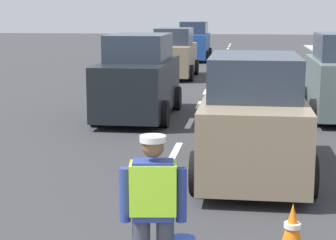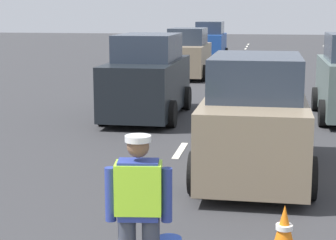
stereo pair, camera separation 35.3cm
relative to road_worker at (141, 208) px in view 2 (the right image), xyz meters
name	(u,v)px [view 2 (the right image)]	position (x,y,z in m)	size (l,w,h in m)	color
ground_plane	(225,81)	(-0.54, 18.54, -0.93)	(96.00, 96.00, 0.00)	#333335
lane_center_line	(231,71)	(-0.54, 22.74, -0.93)	(0.14, 46.40, 0.01)	silver
road_worker	(141,208)	(0.00, 0.00, 0.00)	(0.75, 0.44, 1.67)	#383D4C
traffic_cone_near	(284,231)	(1.45, 1.22, -0.62)	(0.36, 0.36, 0.63)	black
car_outgoing_ahead	(255,120)	(1.00, 4.72, 0.05)	(1.96, 4.22, 2.12)	gray
car_oncoming_second	(188,55)	(-2.23, 19.58, 0.05)	(1.91, 4.05, 2.12)	gray
car_oncoming_third	(210,43)	(-2.15, 28.20, 0.10)	(1.90, 3.91, 2.23)	#1E4799
car_oncoming_lead	(148,79)	(-2.01, 10.01, 0.11)	(1.97, 4.37, 2.24)	black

